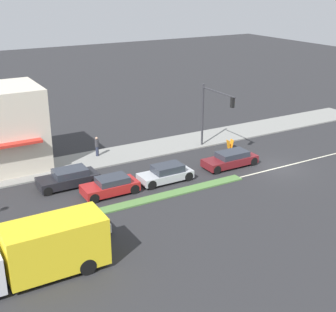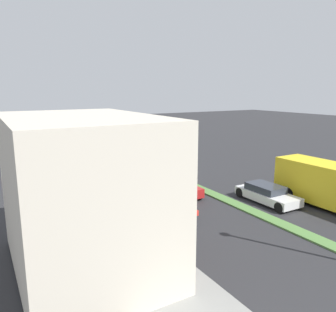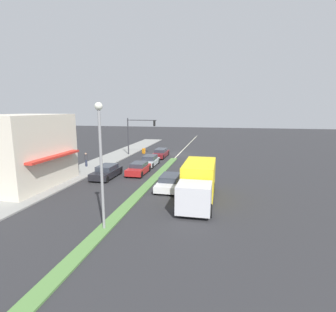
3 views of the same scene
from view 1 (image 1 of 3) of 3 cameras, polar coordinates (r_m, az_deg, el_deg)
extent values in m
plane|color=#2B2B2D|center=(30.30, -12.95, -7.84)|extent=(160.00, 160.00, 0.00)
cube|color=gray|center=(38.15, -17.80, -2.12)|extent=(4.00, 73.00, 0.12)
cube|color=beige|center=(38.70, 13.25, -1.41)|extent=(0.16, 60.00, 0.01)
cylinder|color=#333338|center=(41.94, 4.24, 5.03)|extent=(0.18, 0.18, 5.60)
cylinder|color=#333338|center=(39.54, 6.17, 7.74)|extent=(4.50, 0.12, 0.12)
cube|color=black|center=(38.14, 7.86, 6.48)|extent=(0.28, 0.24, 0.84)
sphere|color=red|center=(38.15, 8.04, 6.90)|extent=(0.18, 0.18, 0.18)
sphere|color=gold|center=(38.21, 8.02, 6.50)|extent=(0.18, 0.18, 0.18)
sphere|color=green|center=(38.28, 8.00, 6.11)|extent=(0.18, 0.18, 0.18)
cylinder|color=#282D42|center=(40.24, -8.63, 0.59)|extent=(0.26, 0.26, 0.83)
cylinder|color=#333338|center=(40.00, -8.68, 1.58)|extent=(0.34, 0.34, 0.63)
sphere|color=tan|center=(39.86, -8.71, 2.16)|extent=(0.22, 0.22, 0.22)
cube|color=orange|center=(42.26, 7.73, 1.47)|extent=(0.45, 0.21, 0.84)
cube|color=orange|center=(42.08, 7.38, 1.40)|extent=(0.45, 0.21, 0.84)
cube|color=yellow|center=(24.93, -13.56, -10.42)|extent=(2.40, 5.10, 2.60)
cylinder|color=black|center=(24.94, -9.78, -13.13)|extent=(0.28, 0.90, 0.90)
cylinder|color=black|center=(26.68, -11.46, -10.81)|extent=(0.28, 0.90, 0.90)
cube|color=#AD1E1E|center=(33.20, -7.08, -3.83)|extent=(1.76, 3.96, 0.64)
cube|color=#2D333D|center=(33.05, -6.80, -2.91)|extent=(1.50, 2.18, 0.44)
cylinder|color=black|center=(32.11, -9.00, -5.13)|extent=(0.22, 0.71, 0.71)
cylinder|color=black|center=(33.45, -9.99, -4.11)|extent=(0.22, 0.71, 0.71)
cylinder|color=black|center=(33.18, -4.12, -4.04)|extent=(0.22, 0.71, 0.71)
cylinder|color=black|center=(34.47, -5.26, -3.09)|extent=(0.22, 0.71, 0.71)
cube|color=maroon|center=(38.11, 7.54, -0.59)|extent=(1.73, 4.57, 0.60)
cube|color=#2D333D|center=(38.06, 7.86, 0.21)|extent=(1.47, 2.51, 0.46)
cylinder|color=black|center=(36.57, 5.97, -1.69)|extent=(0.22, 0.70, 0.70)
cylinder|color=black|center=(37.72, 4.61, -0.93)|extent=(0.22, 0.70, 0.70)
cylinder|color=black|center=(38.70, 10.38, -0.64)|extent=(0.22, 0.70, 0.70)
cylinder|color=black|center=(39.79, 8.98, 0.05)|extent=(0.22, 0.70, 0.70)
cube|color=silver|center=(28.19, -11.89, -8.97)|extent=(1.88, 4.48, 0.55)
cube|color=#2D333D|center=(28.00, -11.53, -7.95)|extent=(1.60, 2.46, 0.47)
cylinder|color=black|center=(27.15, -14.92, -10.78)|extent=(0.22, 0.69, 0.69)
cylinder|color=black|center=(28.58, -15.85, -9.19)|extent=(0.22, 0.69, 0.69)
cylinder|color=black|center=(28.06, -7.81, -9.12)|extent=(0.22, 0.69, 0.69)
cylinder|color=black|center=(29.44, -9.08, -7.68)|extent=(0.22, 0.69, 0.69)
cube|color=#B7BABF|center=(35.01, -0.33, -2.39)|extent=(1.72, 4.06, 0.56)
cube|color=#2D333D|center=(34.89, -0.04, -1.50)|extent=(1.47, 2.23, 0.53)
cylinder|color=black|center=(33.76, -2.00, -3.54)|extent=(0.22, 0.71, 0.71)
cylinder|color=black|center=(35.00, -3.18, -2.65)|extent=(0.22, 0.71, 0.71)
cylinder|color=black|center=(35.20, 2.51, -2.49)|extent=(0.22, 0.71, 0.71)
cylinder|color=black|center=(36.40, 1.22, -1.68)|extent=(0.22, 0.71, 0.71)
cube|color=black|center=(34.97, -12.11, -2.86)|extent=(1.87, 4.35, 0.65)
cube|color=#2D333D|center=(34.81, -11.84, -1.94)|extent=(1.59, 2.39, 0.48)
cylinder|color=black|center=(33.88, -14.43, -4.18)|extent=(0.22, 0.66, 0.66)
cylinder|color=black|center=(35.36, -15.20, -3.18)|extent=(0.22, 0.66, 0.66)
cylinder|color=black|center=(34.82, -8.94, -3.06)|extent=(0.22, 0.66, 0.66)
cylinder|color=black|center=(36.27, -9.91, -2.12)|extent=(0.22, 0.66, 0.66)
camera|label=2|loc=(41.66, -41.05, 6.52)|focal=35.00mm
camera|label=3|loc=(25.50, -64.70, -7.92)|focal=28.00mm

